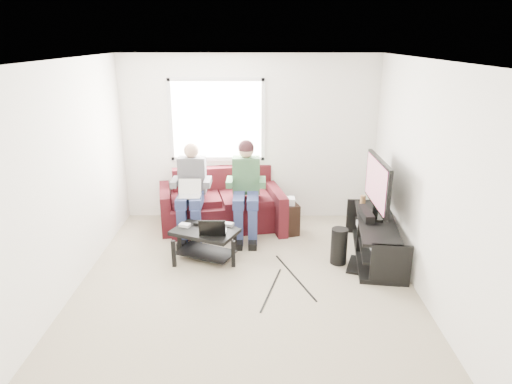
% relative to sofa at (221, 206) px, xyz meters
% --- Properties ---
extents(floor, '(4.50, 4.50, 0.00)m').
position_rel_sofa_xyz_m(floor, '(0.43, -1.82, -0.32)').
color(floor, tan).
rests_on(floor, ground).
extents(ceiling, '(4.50, 4.50, 0.00)m').
position_rel_sofa_xyz_m(ceiling, '(0.43, -1.82, 2.28)').
color(ceiling, white).
rests_on(ceiling, wall_back).
extents(wall_back, '(4.50, 0.00, 4.50)m').
position_rel_sofa_xyz_m(wall_back, '(0.43, 0.43, 0.98)').
color(wall_back, white).
rests_on(wall_back, floor).
extents(wall_front, '(4.50, 0.00, 4.50)m').
position_rel_sofa_xyz_m(wall_front, '(0.43, -4.07, 0.98)').
color(wall_front, white).
rests_on(wall_front, floor).
extents(wall_left, '(0.00, 4.50, 4.50)m').
position_rel_sofa_xyz_m(wall_left, '(-1.57, -1.82, 0.98)').
color(wall_left, white).
rests_on(wall_left, floor).
extents(wall_right, '(0.00, 4.50, 4.50)m').
position_rel_sofa_xyz_m(wall_right, '(2.43, -1.82, 0.98)').
color(wall_right, white).
rests_on(wall_right, floor).
extents(window, '(1.48, 0.04, 1.28)m').
position_rel_sofa_xyz_m(window, '(-0.07, 0.41, 1.28)').
color(window, white).
rests_on(window, wall_back).
extents(sofa, '(2.05, 1.19, 0.88)m').
position_rel_sofa_xyz_m(sofa, '(0.00, 0.00, 0.00)').
color(sofa, '#461111').
rests_on(sofa, floor).
extents(person_left, '(0.40, 0.71, 1.36)m').
position_rel_sofa_xyz_m(person_left, '(-0.40, -0.33, 0.43)').
color(person_left, navy).
rests_on(person_left, sofa).
extents(person_right, '(0.40, 0.71, 1.41)m').
position_rel_sofa_xyz_m(person_right, '(0.40, -0.31, 0.49)').
color(person_right, navy).
rests_on(person_right, sofa).
extents(laptop_silver, '(0.38, 0.34, 0.24)m').
position_rel_sofa_xyz_m(laptop_silver, '(-0.40, -0.53, 0.41)').
color(laptop_silver, silver).
rests_on(laptop_silver, person_left).
extents(coffee_table, '(0.96, 0.80, 0.41)m').
position_rel_sofa_xyz_m(coffee_table, '(-0.12, -1.13, -0.02)').
color(coffee_table, black).
rests_on(coffee_table, floor).
extents(laptop_black, '(0.41, 0.38, 0.24)m').
position_rel_sofa_xyz_m(laptop_black, '(-0.00, -1.21, 0.21)').
color(laptop_black, black).
rests_on(laptop_black, coffee_table).
extents(controller_a, '(0.16, 0.13, 0.04)m').
position_rel_sofa_xyz_m(controller_a, '(-0.40, -1.01, 0.11)').
color(controller_a, silver).
rests_on(controller_a, coffee_table).
extents(controller_b, '(0.17, 0.15, 0.04)m').
position_rel_sofa_xyz_m(controller_b, '(-0.22, -0.95, 0.11)').
color(controller_b, black).
rests_on(controller_b, coffee_table).
extents(controller_c, '(0.16, 0.13, 0.04)m').
position_rel_sofa_xyz_m(controller_c, '(0.18, -0.98, 0.11)').
color(controller_c, gray).
rests_on(controller_c, coffee_table).
extents(tv_stand, '(0.69, 1.65, 0.53)m').
position_rel_sofa_xyz_m(tv_stand, '(2.15, -1.04, -0.09)').
color(tv_stand, black).
rests_on(tv_stand, floor).
extents(tv, '(0.12, 1.10, 0.81)m').
position_rel_sofa_xyz_m(tv, '(2.14, -0.94, 0.66)').
color(tv, black).
rests_on(tv, tv_stand).
extents(soundbar, '(0.12, 0.50, 0.10)m').
position_rel_sofa_xyz_m(soundbar, '(2.03, -0.94, 0.25)').
color(soundbar, black).
rests_on(soundbar, tv_stand).
extents(drink_cup, '(0.08, 0.08, 0.12)m').
position_rel_sofa_xyz_m(drink_cup, '(2.10, -0.41, 0.26)').
color(drink_cup, '#986C41').
rests_on(drink_cup, tv_stand).
extents(console_white, '(0.30, 0.22, 0.06)m').
position_rel_sofa_xyz_m(console_white, '(2.15, -1.44, -0.01)').
color(console_white, silver).
rests_on(console_white, tv_stand).
extents(console_grey, '(0.34, 0.26, 0.08)m').
position_rel_sofa_xyz_m(console_grey, '(2.15, -0.74, -0.00)').
color(console_grey, gray).
rests_on(console_grey, tv_stand).
extents(console_black, '(0.38, 0.30, 0.07)m').
position_rel_sofa_xyz_m(console_black, '(2.15, -1.09, -0.01)').
color(console_black, black).
rests_on(console_black, tv_stand).
extents(subwoofer, '(0.21, 0.21, 0.48)m').
position_rel_sofa_xyz_m(subwoofer, '(1.63, -1.24, -0.08)').
color(subwoofer, black).
rests_on(subwoofer, floor).
extents(keyboard_floor, '(0.32, 0.53, 0.03)m').
position_rel_sofa_xyz_m(keyboard_floor, '(1.84, -1.32, -0.31)').
color(keyboard_floor, black).
rests_on(keyboard_floor, floor).
extents(end_table, '(0.32, 0.32, 0.57)m').
position_rel_sofa_xyz_m(end_table, '(1.01, -0.29, -0.07)').
color(end_table, black).
rests_on(end_table, floor).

